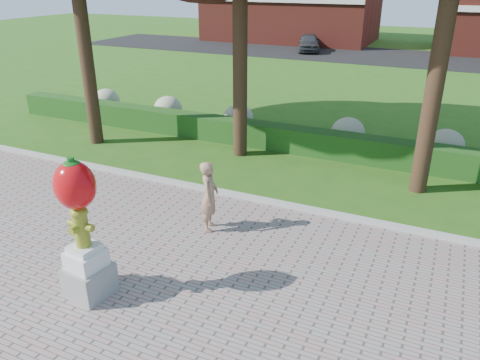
{
  "coord_description": "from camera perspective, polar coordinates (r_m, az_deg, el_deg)",
  "views": [
    {
      "loc": [
        3.94,
        -6.88,
        5.34
      ],
      "look_at": [
        0.31,
        1.0,
        1.51
      ],
      "focal_mm": 35.0,
      "sensor_mm": 36.0,
      "label": 1
    }
  ],
  "objects": [
    {
      "name": "ground",
      "position": [
        9.56,
        -4.24,
        -10.2
      ],
      "size": [
        100.0,
        100.0,
        0.0
      ],
      "primitive_type": "plane",
      "color": "#285916",
      "rests_on": "ground"
    },
    {
      "name": "curb",
      "position": [
        11.87,
        2.71,
        -2.54
      ],
      "size": [
        40.0,
        0.18,
        0.15
      ],
      "primitive_type": "cube",
      "color": "#ADADA5",
      "rests_on": "ground"
    },
    {
      "name": "lawn_hedge",
      "position": [
        15.25,
        8.46,
        4.66
      ],
      "size": [
        24.0,
        0.7,
        0.8
      ],
      "primitive_type": "cube",
      "color": "#134314",
      "rests_on": "ground"
    },
    {
      "name": "hydrangea_row",
      "position": [
        15.99,
        11.51,
        5.91
      ],
      "size": [
        20.1,
        1.1,
        0.99
      ],
      "color": "#A2A57E",
      "rests_on": "ground"
    },
    {
      "name": "street",
      "position": [
        35.51,
        18.68,
        13.99
      ],
      "size": [
        50.0,
        8.0,
        0.02
      ],
      "primitive_type": "cube",
      "color": "black",
      "rests_on": "ground"
    },
    {
      "name": "hydrant_sculpture",
      "position": [
        8.39,
        -18.82,
        -5.32
      ],
      "size": [
        0.8,
        0.8,
        2.63
      ],
      "rotation": [
        0.0,
        0.0,
        -0.13
      ],
      "color": "gray",
      "rests_on": "walkway"
    },
    {
      "name": "woman",
      "position": [
        10.33,
        -3.75,
        -1.98
      ],
      "size": [
        0.55,
        0.68,
        1.62
      ],
      "primitive_type": "imported",
      "rotation": [
        0.0,
        0.0,
        1.88
      ],
      "color": "#9F775B",
      "rests_on": "walkway"
    },
    {
      "name": "parked_car",
      "position": [
        36.73,
        8.41,
        16.26
      ],
      "size": [
        2.6,
        4.07,
        1.29
      ],
      "primitive_type": "imported",
      "rotation": [
        0.0,
        0.0,
        0.31
      ],
      "color": "#393C40",
      "rests_on": "street"
    }
  ]
}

